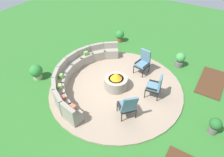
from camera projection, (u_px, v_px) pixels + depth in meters
The scene contains 12 objects.
ground_plane at pixel (116, 88), 8.78m from camera, with size 24.00×24.00×0.00m, color #2D6B28.
patio_circle at pixel (116, 88), 8.76m from camera, with size 5.67×5.67×0.06m, color gray.
mulch_bed_right at pixel (211, 82), 9.05m from camera, with size 2.12×1.03×0.04m, color #472B19.
fire_pit at pixel (116, 82), 8.55m from camera, with size 0.98×0.98×0.76m.
curved_stone_bench at pixel (78, 74), 8.96m from camera, with size 4.87×2.55×0.78m.
lounge_chair_front_left at pixel (128, 106), 7.15m from camera, with size 0.80×0.84×1.11m.
lounge_chair_front_right at pixel (156, 86), 8.00m from camera, with size 0.65×0.64×1.02m.
lounge_chair_back_left at pixel (143, 62), 9.20m from camera, with size 0.67×0.63×1.15m.
potted_plant_0 at pixel (120, 35), 11.71m from camera, with size 0.50×0.50×0.68m.
potted_plant_1 at pixel (215, 125), 6.81m from camera, with size 0.41×0.41×0.66m.
potted_plant_2 at pixel (180, 59), 9.79m from camera, with size 0.46×0.46×0.74m.
potted_plant_3 at pixel (36, 71), 9.07m from camera, with size 0.57×0.57×0.70m.
Camera 1 is at (-5.63, -3.25, 5.92)m, focal length 32.53 mm.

